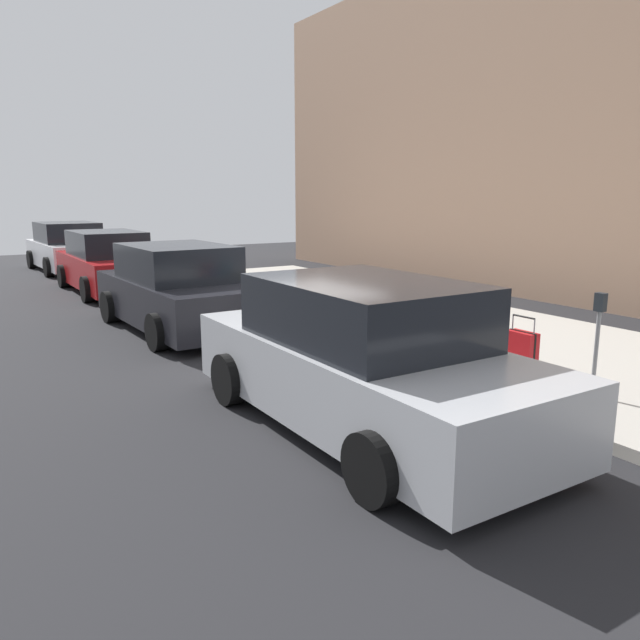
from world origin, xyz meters
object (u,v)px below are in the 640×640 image
(parked_car_charcoal_1, at_px, (178,290))
(parked_car_white_3, at_px, (69,248))
(suitcase_teal_2, at_px, (472,338))
(parked_car_red_2, at_px, (108,264))
(suitcase_navy_8, at_px, (350,313))
(bollard_post, at_px, (302,295))
(suitcase_silver_3, at_px, (450,338))
(suitcase_red_7, at_px, (370,315))
(suitcase_teal_9, at_px, (338,304))
(parking_meter, at_px, (598,330))
(fire_hydrant, at_px, (320,297))
(suitcase_red_0, at_px, (521,356))
(suitcase_navy_1, at_px, (493,353))
(suitcase_olive_4, at_px, (425,333))
(suitcase_black_6, at_px, (385,323))
(suitcase_maroon_5, at_px, (405,323))
(parked_car_silver_0, at_px, (363,360))

(parked_car_charcoal_1, distance_m, parked_car_white_3, 11.00)
(suitcase_teal_2, relative_size, parked_car_red_2, 0.23)
(suitcase_navy_8, distance_m, bollard_post, 1.52)
(suitcase_silver_3, height_order, parked_car_charcoal_1, parked_car_charcoal_1)
(suitcase_red_7, bearing_deg, suitcase_teal_2, 179.90)
(suitcase_silver_3, relative_size, suitcase_teal_9, 0.62)
(suitcase_teal_2, height_order, suitcase_teal_9, suitcase_teal_2)
(suitcase_navy_8, relative_size, parking_meter, 0.49)
(suitcase_navy_8, height_order, fire_hydrant, fire_hydrant)
(parked_car_charcoal_1, xyz_separation_m, parked_car_white_3, (11.00, -0.00, 0.01))
(parked_car_charcoal_1, relative_size, parked_car_white_3, 0.98)
(parking_meter, bearing_deg, suitcase_red_0, 14.86)
(suitcase_red_0, distance_m, suitcase_navy_1, 0.47)
(suitcase_silver_3, relative_size, suitcase_red_7, 0.69)
(suitcase_teal_9, height_order, bollard_post, suitcase_teal_9)
(bollard_post, bearing_deg, fire_hydrant, -161.84)
(suitcase_olive_4, xyz_separation_m, parked_car_white_3, (15.20, 2.49, 0.34))
(suitcase_teal_2, distance_m, bollard_post, 4.45)
(parked_car_charcoal_1, distance_m, parked_car_red_2, 5.52)
(parking_meter, height_order, parked_car_white_3, parked_car_white_3)
(suitcase_teal_9, relative_size, parking_meter, 0.82)
(suitcase_navy_1, bearing_deg, parking_meter, -169.91)
(suitcase_teal_9, height_order, parked_car_charcoal_1, parked_car_charcoal_1)
(suitcase_olive_4, bearing_deg, suitcase_black_6, -0.16)
(parked_car_charcoal_1, bearing_deg, suitcase_silver_3, -151.70)
(fire_hydrant, distance_m, parked_car_white_3, 12.39)
(suitcase_black_6, bearing_deg, suitcase_red_0, -179.88)
(suitcase_teal_2, xyz_separation_m, suitcase_navy_8, (2.94, 0.09, -0.10))
(suitcase_maroon_5, bearing_deg, parking_meter, -176.48)
(suitcase_red_7, relative_size, parking_meter, 0.74)
(suitcase_silver_3, xyz_separation_m, parked_car_silver_0, (-1.27, 2.53, 0.34))
(suitcase_teal_2, relative_size, parked_car_charcoal_1, 0.23)
(suitcase_silver_3, height_order, fire_hydrant, fire_hydrant)
(suitcase_maroon_5, bearing_deg, suitcase_navy_8, 2.83)
(suitcase_navy_8, xyz_separation_m, fire_hydrant, (1.05, -0.02, 0.14))
(parked_car_red_2, bearing_deg, suitcase_red_7, -162.77)
(suitcase_olive_4, relative_size, fire_hydrant, 0.96)
(suitcase_silver_3, xyz_separation_m, suitcase_maroon_5, (1.02, -0.00, 0.05))
(parked_car_charcoal_1, bearing_deg, suitcase_teal_2, -153.63)
(parking_meter, relative_size, parked_car_silver_0, 0.27)
(suitcase_navy_8, bearing_deg, suitcase_teal_9, -3.95)
(suitcase_red_0, distance_m, parked_car_white_3, 17.23)
(suitcase_navy_1, xyz_separation_m, parked_car_white_3, (16.58, 2.49, 0.35))
(suitcase_red_7, bearing_deg, suitcase_olive_4, 177.62)
(suitcase_red_0, relative_size, suitcase_olive_4, 1.13)
(suitcase_red_0, bearing_deg, suitcase_navy_1, 0.69)
(suitcase_navy_1, relative_size, fire_hydrant, 0.94)
(suitcase_teal_2, bearing_deg, parked_car_charcoal_1, 26.37)
(suitcase_red_7, xyz_separation_m, bollard_post, (2.02, 0.22, 0.10))
(fire_hydrant, bearing_deg, parked_car_white_3, 11.55)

